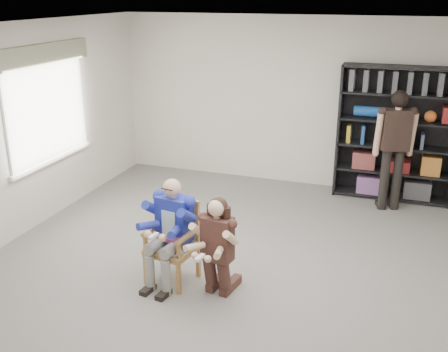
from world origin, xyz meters
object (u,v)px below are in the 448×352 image
at_px(armchair, 172,243).
at_px(seated_man, 171,231).
at_px(bookshelf, 397,135).
at_px(kneeling_woman, 216,248).
at_px(standing_man, 394,152).

height_order(armchair, seated_man, seated_man).
xyz_separation_m(armchair, bookshelf, (2.25, 3.48, 0.57)).
relative_size(seated_man, kneeling_woman, 1.09).
bearing_deg(bookshelf, seated_man, -122.85).
bearing_deg(kneeling_woman, seated_man, 177.17).
height_order(bookshelf, standing_man, bookshelf).
bearing_deg(seated_man, bookshelf, 66.00).
relative_size(armchair, standing_man, 0.53).
relative_size(kneeling_woman, standing_man, 0.63).
bearing_deg(seated_man, kneeling_woman, -2.83).
distance_m(armchair, seated_man, 0.14).
bearing_deg(kneeling_woman, bookshelf, 74.01).
bearing_deg(armchair, bookshelf, 66.00).
height_order(armchair, bookshelf, bookshelf).
relative_size(armchair, seated_man, 0.77).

